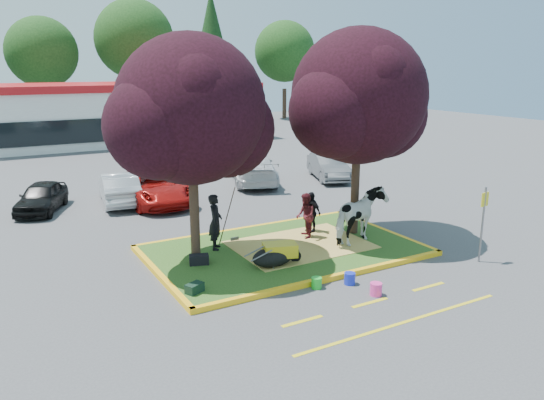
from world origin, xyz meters
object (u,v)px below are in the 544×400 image
car_silver (119,188)px  bucket_pink (376,289)px  handler (215,222)px  bucket_green (317,283)px  calf (273,257)px  sign_post (483,217)px  car_black (41,197)px  wheelbarrow (280,250)px  cow (360,216)px  bucket_blue (350,278)px

car_silver → bucket_pink: bearing=112.6°
handler → bucket_green: 4.09m
calf → car_silver: (-1.93, 9.95, 0.25)m
sign_post → calf: bearing=150.2°
car_black → wheelbarrow: bearing=-39.0°
sign_post → bucket_pink: 4.48m
cow → car_black: 12.90m
car_black → car_silver: bearing=20.1°
calf → cow: bearing=18.2°
calf → wheelbarrow: 0.28m
sign_post → bucket_pink: bearing=177.5°
wheelbarrow → bucket_pink: (1.26, -2.73, -0.43)m
cow → sign_post: bearing=-161.8°
car_black → sign_post: bearing=-25.6°
cow → wheelbarrow: 3.29m
handler → wheelbarrow: size_ratio=1.03×
bucket_green → car_silver: car_silver is taller
sign_post → bucket_pink: sign_post is taller
wheelbarrow → sign_post: 6.09m
calf → bucket_blue: calf is taller
handler → bucket_blue: (2.17, -4.02, -0.87)m
cow → sign_post: 3.66m
handler → bucket_pink: size_ratio=5.25×
handler → car_black: size_ratio=0.50×
calf → bucket_pink: 3.13m
bucket_green → car_silver: size_ratio=0.07×
cow → calf: size_ratio=1.63×
cow → car_black: size_ratio=0.60×
bucket_green → bucket_blue: 0.96m
handler → car_silver: size_ratio=0.43×
car_silver → sign_post: bearing=129.5°
bucket_pink → sign_post: bearing=4.6°
calf → bucket_green: bearing=-64.8°
bucket_pink → bucket_blue: (-0.15, 0.91, -0.01)m
bucket_green → car_silver: bearing=101.4°
cow → car_silver: size_ratio=0.51×
calf → handler: (-0.84, 2.17, 0.60)m
calf → bucket_blue: size_ratio=4.00×
wheelbarrow → bucket_pink: bearing=-48.3°
bucket_pink → bucket_green: bearing=133.9°
cow → sign_post: sign_post is taller
wheelbarrow → cow: bearing=24.5°
wheelbarrow → car_silver: car_silver is taller
calf → bucket_pink: (1.48, -2.75, -0.26)m
calf → handler: 2.40m
calf → sign_post: (5.77, -2.41, 0.98)m
calf → bucket_green: (0.40, -1.63, -0.28)m
cow → calf: bearing=75.5°
sign_post → car_silver: 14.58m
bucket_green → bucket_blue: (0.93, -0.22, 0.01)m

